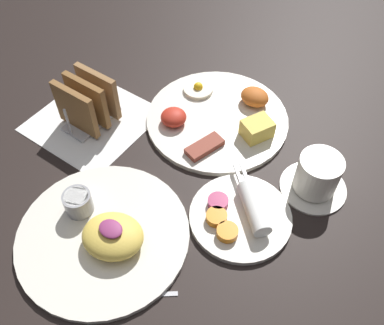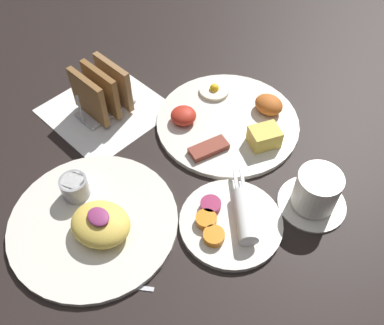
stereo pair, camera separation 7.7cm
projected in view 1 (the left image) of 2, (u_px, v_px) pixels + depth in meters
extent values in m
plane|color=black|center=(138.00, 176.00, 0.79)|extent=(3.00, 3.00, 0.00)
cube|color=white|center=(92.00, 120.00, 0.88)|extent=(0.22, 0.22, 0.00)
cylinder|color=silver|center=(217.00, 119.00, 0.88)|extent=(0.29, 0.29, 0.01)
cube|color=#E5C64C|center=(257.00, 129.00, 0.83)|extent=(0.06, 0.07, 0.04)
ellipsoid|color=#C66023|center=(255.00, 97.00, 0.89)|extent=(0.06, 0.05, 0.03)
cylinder|color=#F4EACC|center=(198.00, 89.00, 0.92)|extent=(0.06, 0.06, 0.01)
sphere|color=yellow|center=(198.00, 87.00, 0.92)|extent=(0.02, 0.02, 0.02)
ellipsoid|color=red|center=(174.00, 117.00, 0.86)|extent=(0.05, 0.05, 0.03)
cube|color=brown|center=(205.00, 147.00, 0.82)|extent=(0.05, 0.08, 0.01)
cylinder|color=silver|center=(240.00, 217.00, 0.73)|extent=(0.18, 0.18, 0.01)
cylinder|color=#99234C|center=(218.00, 202.00, 0.74)|extent=(0.04, 0.04, 0.01)
cylinder|color=orange|center=(216.00, 218.00, 0.72)|extent=(0.04, 0.04, 0.01)
cylinder|color=orange|center=(227.00, 232.00, 0.70)|extent=(0.04, 0.04, 0.01)
cylinder|color=white|center=(254.00, 208.00, 0.72)|extent=(0.09, 0.09, 0.03)
cube|color=silver|center=(238.00, 175.00, 0.76)|extent=(0.04, 0.04, 0.00)
cube|color=silver|center=(245.00, 173.00, 0.77)|extent=(0.04, 0.04, 0.00)
cylinder|color=silver|center=(103.00, 236.00, 0.71)|extent=(0.29, 0.29, 0.01)
ellipsoid|color=#EAC651|center=(113.00, 236.00, 0.68)|extent=(0.12, 0.11, 0.04)
ellipsoid|color=#8C3366|center=(111.00, 229.00, 0.66)|extent=(0.04, 0.03, 0.01)
cylinder|color=#99999E|center=(78.00, 203.00, 0.72)|extent=(0.05, 0.05, 0.04)
cylinder|color=white|center=(76.00, 197.00, 0.71)|extent=(0.04, 0.04, 0.01)
cube|color=#B7B7BC|center=(92.00, 119.00, 0.88)|extent=(0.06, 0.12, 0.01)
cube|color=brown|center=(75.00, 110.00, 0.82)|extent=(0.10, 0.01, 0.10)
cube|color=brown|center=(87.00, 100.00, 0.84)|extent=(0.10, 0.01, 0.10)
cube|color=olive|center=(98.00, 91.00, 0.86)|extent=(0.10, 0.01, 0.10)
cylinder|color=#B7B7BC|center=(69.00, 122.00, 0.82)|extent=(0.01, 0.01, 0.07)
cylinder|color=#B7B7BC|center=(107.00, 91.00, 0.88)|extent=(0.01, 0.01, 0.07)
cylinder|color=silver|center=(313.00, 187.00, 0.77)|extent=(0.12, 0.12, 0.01)
cylinder|color=silver|center=(318.00, 174.00, 0.74)|extent=(0.08, 0.08, 0.07)
cylinder|color=#381E0F|center=(322.00, 163.00, 0.72)|extent=(0.06, 0.06, 0.01)
cube|color=silver|center=(142.00, 295.00, 0.65)|extent=(0.09, 0.07, 0.00)
ellipsoid|color=silver|center=(99.00, 296.00, 0.65)|extent=(0.02, 0.02, 0.01)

